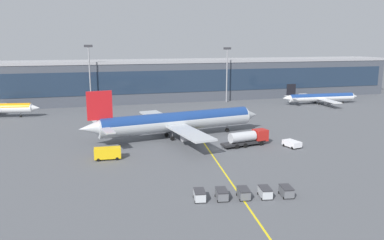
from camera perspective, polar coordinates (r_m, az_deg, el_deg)
name	(u,v)px	position (r m, az deg, el deg)	size (l,w,h in m)	color
ground_plane	(217,149)	(80.64, 3.75, -4.33)	(700.00, 700.00, 0.00)	#515459
apron_lead_in_line	(207,147)	(81.95, 2.21, -4.05)	(0.30, 80.00, 0.01)	yellow
terminal_building	(194,79)	(150.59, 0.34, 6.15)	(166.38, 18.39, 15.42)	#424751
main_airliner	(177,121)	(88.70, -2.26, -0.21)	(44.60, 35.48, 12.04)	#B2B7BC
fuel_tanker	(248,138)	(83.42, 8.38, -2.65)	(11.07, 4.36, 3.25)	#232326
pushback_tug	(292,143)	(84.26, 14.71, -3.40)	(3.07, 4.21, 1.40)	white
crew_van	(107,153)	(74.88, -12.63, -4.81)	(5.09, 2.33, 2.30)	yellow
baggage_cart_0	(200,195)	(55.13, 1.14, -11.18)	(1.99, 2.86, 1.48)	#B2B7BC
baggage_cart_1	(222,194)	(55.61, 4.47, -11.01)	(1.99, 2.86, 1.48)	#595B60
baggage_cart_2	(244,193)	(56.28, 7.73, -10.80)	(1.99, 2.86, 1.48)	#595B60
baggage_cart_3	(265,192)	(57.12, 10.89, -10.57)	(1.99, 2.86, 1.48)	#B2B7BC
baggage_cart_4	(286,191)	(58.12, 13.96, -10.31)	(1.99, 2.86, 1.48)	#595B60
commuter_jet_far	(321,97)	(145.19, 18.75, 3.24)	(30.05, 23.85, 7.59)	white
apron_light_mast_0	(227,70)	(141.78, 5.26, 7.50)	(2.80, 0.50, 20.17)	gray
apron_light_mast_1	(90,71)	(132.49, -15.09, 7.09)	(2.80, 0.50, 21.18)	gray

